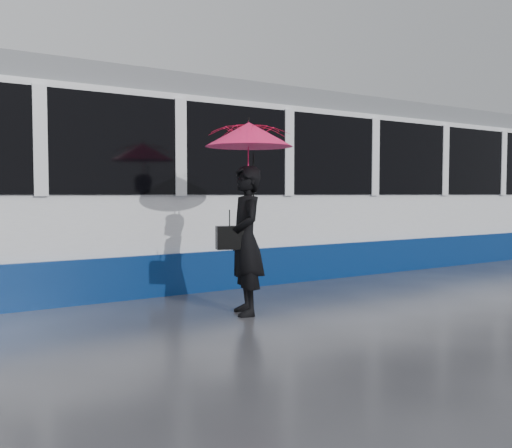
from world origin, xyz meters
TOP-DOWN VIEW (x-y plane):
  - ground at (0.00, 0.00)m, footprint 90.00×90.00m
  - rails at (0.00, 2.50)m, footprint 34.00×1.51m
  - tram at (1.95, 2.50)m, footprint 26.00×2.56m
  - woman at (-0.49, -0.47)m, footprint 0.63×0.78m
  - umbrella at (-0.44, -0.47)m, footprint 1.37×1.37m
  - handbag at (-0.71, -0.45)m, footprint 0.36×0.24m

SIDE VIEW (x-z plane):
  - ground at x=0.00m, z-range 0.00..0.00m
  - rails at x=0.00m, z-range 0.00..0.02m
  - woman at x=-0.49m, z-range 0.00..1.86m
  - handbag at x=-0.71m, z-range 0.74..1.21m
  - tram at x=1.95m, z-range -0.04..3.31m
  - umbrella at x=-0.44m, z-range 1.41..2.66m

